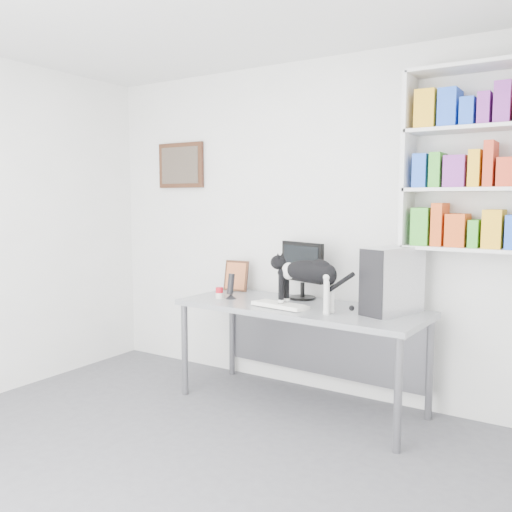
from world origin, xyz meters
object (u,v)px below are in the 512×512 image
bookshelf (484,159)px  speaker (231,286)px  soup_can (219,293)px  keyboard (280,305)px  leaning_print (236,275)px  monitor (303,270)px  cat (308,284)px  pc_tower (393,280)px  desk (300,356)px

bookshelf → speaker: bookshelf is taller
soup_can → speaker: bearing=28.6°
keyboard → leaning_print: bearing=156.4°
monitor → leaning_print: (-0.67, 0.03, -0.10)m
monitor → keyboard: size_ratio=1.09×
keyboard → cat: (0.22, 0.01, 0.17)m
pc_tower → cat: 0.59m
desk → cat: bearing=-44.2°
bookshelf → monitor: 1.55m
bookshelf → speaker: 2.07m
keyboard → leaning_print: (-0.69, 0.42, 0.12)m
pc_tower → soup_can: pc_tower is taller
leaning_print → speaker: bearing=-68.2°
keyboard → monitor: bearing=100.8°
desk → keyboard: keyboard is taller
bookshelf → soup_can: 2.18m
monitor → keyboard: 0.45m
desk → cat: (0.14, -0.14, 0.58)m
monitor → keyboard: bearing=-69.4°
keyboard → cat: cat is taller
keyboard → cat: bearing=9.6°
cat → monitor: bearing=127.3°
speaker → cat: 0.75m
pc_tower → soup_can: size_ratio=5.19×
monitor → cat: size_ratio=0.75×
leaning_print → monitor: bearing=-9.0°
keyboard → pc_tower: (0.77, 0.23, 0.22)m
leaning_print → cat: 1.00m
monitor → leaning_print: 0.67m
speaker → desk: bearing=18.7°
desk → cat: cat is taller
pc_tower → speaker: size_ratio=2.22×
keyboard → pc_tower: 0.83m
speaker → cat: size_ratio=0.34×
monitor → keyboard: (0.02, -0.39, -0.22)m
monitor → speaker: 0.59m
speaker → leaning_print: 0.37m
desk → soup_can: soup_can is taller
monitor → leaning_print: bearing=-165.1°
bookshelf → soup_can: (-1.88, -0.39, -1.02)m
pc_tower → bookshelf: bearing=39.5°
desk → speaker: (-0.60, -0.05, 0.50)m
keyboard → speaker: bearing=177.6°
desk → leaning_print: (-0.77, 0.27, 0.53)m
keyboard → soup_can: bearing=-176.8°
pc_tower → leaning_print: (-1.45, 0.19, -0.10)m
monitor → cat: (0.24, -0.38, -0.04)m
desk → speaker: bearing=-172.3°
leaning_print → bookshelf: bearing=-5.7°
desk → soup_can: (-0.68, -0.10, 0.44)m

